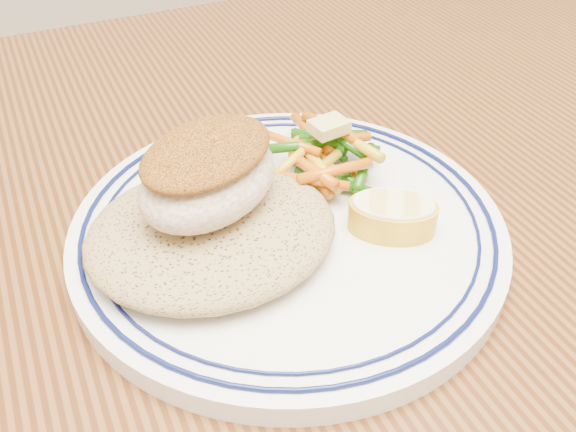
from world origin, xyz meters
The scene contains 7 objects.
dining_table centered at (0.00, 0.00, 0.65)m, with size 1.50×0.90×0.75m.
plate centered at (0.02, 0.04, 0.76)m, with size 0.27×0.27×0.02m.
rice_pilaf centered at (-0.03, 0.04, 0.78)m, with size 0.15×0.13×0.03m, color #977A4B.
fish_fillet centered at (-0.03, 0.05, 0.81)m, with size 0.11×0.10×0.05m.
vegetable_pile centered at (0.06, 0.08, 0.78)m, with size 0.09×0.10×0.03m.
butter_pat centered at (0.07, 0.08, 0.80)m, with size 0.02×0.02×0.01m, color #DCC86B.
lemon_wedge centered at (0.07, 0.01, 0.78)m, with size 0.07×0.07×0.02m.
Camera 1 is at (-0.11, -0.24, 1.02)m, focal length 40.00 mm.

